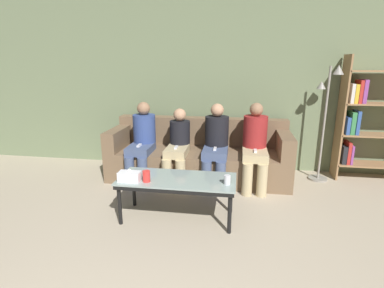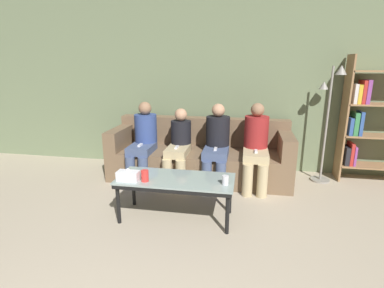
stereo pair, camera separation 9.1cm
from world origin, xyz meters
name	(u,v)px [view 1 (the left image)]	position (x,y,z in m)	size (l,w,h in m)	color
wall_back	(204,84)	(0.00, 3.77, 1.30)	(12.00, 0.06, 2.60)	#707F5B
couch	(199,156)	(0.00, 3.26, 0.30)	(2.52, 0.86, 0.82)	brown
coffee_table	(177,182)	(-0.06, 2.00, 0.41)	(1.22, 0.53, 0.46)	#8C9E99
cup_near_left	(227,180)	(0.46, 1.92, 0.50)	(0.06, 0.06, 0.09)	silver
cup_near_right	(146,176)	(-0.35, 1.86, 0.51)	(0.08, 0.08, 0.12)	red
tissue_box	(130,176)	(-0.52, 1.85, 0.51)	(0.22, 0.12, 0.13)	white
bookshelf	(368,120)	(2.31, 3.54, 0.86)	(0.98, 0.32, 1.72)	#9E754C
standing_lamp	(327,112)	(1.72, 3.40, 0.97)	(0.31, 0.26, 1.59)	gray
seated_person_left_end	(142,140)	(-0.77, 3.05, 0.58)	(0.32, 0.65, 1.09)	#47567A
seated_person_mid_left	(178,145)	(-0.26, 3.01, 0.53)	(0.31, 0.66, 1.01)	tan
seated_person_mid_right	(216,142)	(0.26, 3.05, 0.58)	(0.32, 0.66, 1.09)	#47567A
seated_person_right_end	(255,144)	(0.77, 3.04, 0.58)	(0.32, 0.68, 1.11)	tan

